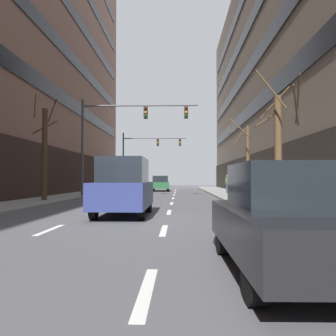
# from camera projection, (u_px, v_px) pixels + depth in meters

# --- Properties ---
(ground_plane) EXTENTS (120.00, 120.00, 0.00)m
(ground_plane) POSITION_uv_depth(u_px,v_px,m) (124.00, 218.00, 12.36)
(ground_plane) COLOR #515156
(sidewalk_right) EXTENTS (2.95, 80.00, 0.14)m
(sidewalk_right) POSITION_uv_depth(u_px,v_px,m) (299.00, 216.00, 12.17)
(sidewalk_right) COLOR gray
(sidewalk_right) RESTS_ON ground
(lane_stripe_l1_s3) EXTENTS (0.16, 2.00, 0.01)m
(lane_stripe_l1_s3) POSITION_uv_depth(u_px,v_px,m) (50.00, 230.00, 9.40)
(lane_stripe_l1_s3) COLOR silver
(lane_stripe_l1_s3) RESTS_ON ground
(lane_stripe_l1_s4) EXTENTS (0.16, 2.00, 0.01)m
(lane_stripe_l1_s4) POSITION_uv_depth(u_px,v_px,m) (95.00, 212.00, 14.40)
(lane_stripe_l1_s4) COLOR silver
(lane_stripe_l1_s4) RESTS_ON ground
(lane_stripe_l1_s5) EXTENTS (0.16, 2.00, 0.01)m
(lane_stripe_l1_s5) POSITION_uv_depth(u_px,v_px,m) (116.00, 203.00, 19.40)
(lane_stripe_l1_s5) COLOR silver
(lane_stripe_l1_s5) RESTS_ON ground
(lane_stripe_l1_s6) EXTENTS (0.16, 2.00, 0.01)m
(lane_stripe_l1_s6) POSITION_uv_depth(u_px,v_px,m) (129.00, 198.00, 24.39)
(lane_stripe_l1_s6) COLOR silver
(lane_stripe_l1_s6) RESTS_ON ground
(lane_stripe_l1_s7) EXTENTS (0.16, 2.00, 0.01)m
(lane_stripe_l1_s7) POSITION_uv_depth(u_px,v_px,m) (138.00, 195.00, 29.39)
(lane_stripe_l1_s7) COLOR silver
(lane_stripe_l1_s7) RESTS_ON ground
(lane_stripe_l1_s8) EXTENTS (0.16, 2.00, 0.01)m
(lane_stripe_l1_s8) POSITION_uv_depth(u_px,v_px,m) (144.00, 192.00, 34.38)
(lane_stripe_l1_s8) COLOR silver
(lane_stripe_l1_s8) RESTS_ON ground
(lane_stripe_l1_s9) EXTENTS (0.16, 2.00, 0.01)m
(lane_stripe_l1_s9) POSITION_uv_depth(u_px,v_px,m) (148.00, 191.00, 39.38)
(lane_stripe_l1_s9) COLOR silver
(lane_stripe_l1_s9) RESTS_ON ground
(lane_stripe_l1_s10) EXTENTS (0.16, 2.00, 0.01)m
(lane_stripe_l1_s10) POSITION_uv_depth(u_px,v_px,m) (152.00, 189.00, 44.37)
(lane_stripe_l1_s10) COLOR silver
(lane_stripe_l1_s10) RESTS_ON ground
(lane_stripe_l2_s2) EXTENTS (0.16, 2.00, 0.01)m
(lane_stripe_l2_s2) POSITION_uv_depth(u_px,v_px,m) (146.00, 290.00, 4.32)
(lane_stripe_l2_s2) COLOR silver
(lane_stripe_l2_s2) RESTS_ON ground
(lane_stripe_l2_s3) EXTENTS (0.16, 2.00, 0.01)m
(lane_stripe_l2_s3) POSITION_uv_depth(u_px,v_px,m) (164.00, 230.00, 9.31)
(lane_stripe_l2_s3) COLOR silver
(lane_stripe_l2_s3) RESTS_ON ground
(lane_stripe_l2_s4) EXTENTS (0.16, 2.00, 0.01)m
(lane_stripe_l2_s4) POSITION_uv_depth(u_px,v_px,m) (169.00, 212.00, 14.31)
(lane_stripe_l2_s4) COLOR silver
(lane_stripe_l2_s4) RESTS_ON ground
(lane_stripe_l2_s5) EXTENTS (0.16, 2.00, 0.01)m
(lane_stripe_l2_s5) POSITION_uv_depth(u_px,v_px,m) (172.00, 203.00, 19.30)
(lane_stripe_l2_s5) COLOR silver
(lane_stripe_l2_s5) RESTS_ON ground
(lane_stripe_l2_s6) EXTENTS (0.16, 2.00, 0.01)m
(lane_stripe_l2_s6) POSITION_uv_depth(u_px,v_px,m) (173.00, 198.00, 24.30)
(lane_stripe_l2_s6) COLOR silver
(lane_stripe_l2_s6) RESTS_ON ground
(lane_stripe_l2_s7) EXTENTS (0.16, 2.00, 0.01)m
(lane_stripe_l2_s7) POSITION_uv_depth(u_px,v_px,m) (174.00, 195.00, 29.29)
(lane_stripe_l2_s7) COLOR silver
(lane_stripe_l2_s7) RESTS_ON ground
(lane_stripe_l2_s8) EXTENTS (0.16, 2.00, 0.01)m
(lane_stripe_l2_s8) POSITION_uv_depth(u_px,v_px,m) (175.00, 192.00, 34.29)
(lane_stripe_l2_s8) COLOR silver
(lane_stripe_l2_s8) RESTS_ON ground
(lane_stripe_l2_s9) EXTENTS (0.16, 2.00, 0.01)m
(lane_stripe_l2_s9) POSITION_uv_depth(u_px,v_px,m) (175.00, 191.00, 39.28)
(lane_stripe_l2_s9) COLOR silver
(lane_stripe_l2_s9) RESTS_ON ground
(lane_stripe_l2_s10) EXTENTS (0.16, 2.00, 0.01)m
(lane_stripe_l2_s10) POSITION_uv_depth(u_px,v_px,m) (176.00, 189.00, 44.28)
(lane_stripe_l2_s10) COLOR silver
(lane_stripe_l2_s10) RESTS_ON ground
(car_driving_0) EXTENTS (1.84, 4.23, 1.57)m
(car_driving_0) POSITION_uv_depth(u_px,v_px,m) (117.00, 186.00, 28.19)
(car_driving_0) COLOR black
(car_driving_0) RESTS_ON ground
(car_driving_1) EXTENTS (1.92, 4.41, 1.64)m
(car_driving_1) POSITION_uv_depth(u_px,v_px,m) (161.00, 184.00, 38.00)
(car_driving_1) COLOR black
(car_driving_1) RESTS_ON ground
(car_driving_2) EXTENTS (1.82, 4.36, 2.11)m
(car_driving_2) POSITION_uv_depth(u_px,v_px,m) (124.00, 187.00, 13.00)
(car_driving_2) COLOR black
(car_driving_2) RESTS_ON ground
(car_parked_0) EXTENTS (1.80, 4.21, 1.57)m
(car_parked_0) POSITION_uv_depth(u_px,v_px,m) (289.00, 220.00, 5.06)
(car_parked_0) COLOR black
(car_parked_0) RESTS_ON ground
(traffic_signal_0) EXTENTS (8.25, 0.35, 6.83)m
(traffic_signal_0) POSITION_uv_depth(u_px,v_px,m) (121.00, 127.00, 25.11)
(traffic_signal_0) COLOR #4C4C51
(traffic_signal_0) RESTS_ON sidewalk_left
(traffic_signal_1) EXTENTS (7.81, 0.35, 6.83)m
(traffic_signal_1) POSITION_uv_depth(u_px,v_px,m) (144.00, 150.00, 43.53)
(traffic_signal_1) COLOR #4C4C51
(traffic_signal_1) RESTS_ON sidewalk_left
(street_tree_0) EXTENTS (1.58, 1.63, 6.12)m
(street_tree_0) POSITION_uv_depth(u_px,v_px,m) (45.00, 152.00, 20.16)
(street_tree_0) COLOR #4C3823
(street_tree_0) RESTS_ON sidewalk_left
(street_tree_1) EXTENTS (1.81, 1.74, 5.39)m
(street_tree_1) POSITION_uv_depth(u_px,v_px,m) (279.00, 147.00, 13.61)
(street_tree_1) COLOR #4C3823
(street_tree_1) RESTS_ON sidewalk_right
(street_tree_3) EXTENTS (1.32, 2.19, 4.69)m
(street_tree_3) POSITION_uv_depth(u_px,v_px,m) (246.00, 159.00, 19.64)
(street_tree_3) COLOR #4C3823
(street_tree_3) RESTS_ON sidewalk_right
(pedestrian_0) EXTENTS (0.36, 0.45, 1.52)m
(pedestrian_0) POSITION_uv_depth(u_px,v_px,m) (227.00, 183.00, 29.50)
(pedestrian_0) COLOR #383D59
(pedestrian_0) RESTS_ON sidewalk_right
(pedestrian_1) EXTENTS (0.50, 0.31, 1.57)m
(pedestrian_1) POSITION_uv_depth(u_px,v_px,m) (247.00, 185.00, 17.24)
(pedestrian_1) COLOR #383D59
(pedestrian_1) RESTS_ON sidewalk_right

